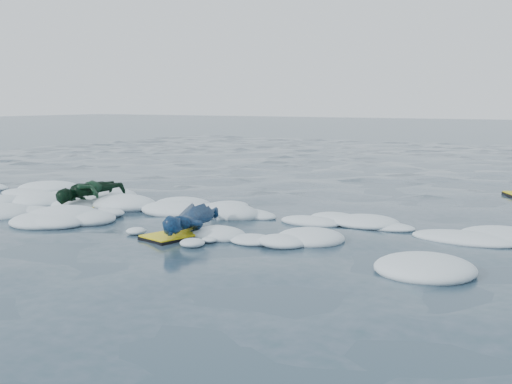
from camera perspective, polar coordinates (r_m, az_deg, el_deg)
ground at (r=8.96m, az=-6.82°, el=-3.67°), size 120.00×120.00×0.00m
foam_band at (r=9.78m, az=-3.13°, el=-2.62°), size 12.00×3.10×0.30m
prone_woman_unit at (r=8.76m, az=-5.98°, el=-2.61°), size 0.93×1.58×0.38m
prone_child_unit at (r=11.23m, az=-14.54°, el=-0.24°), size 0.84×1.31×0.47m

